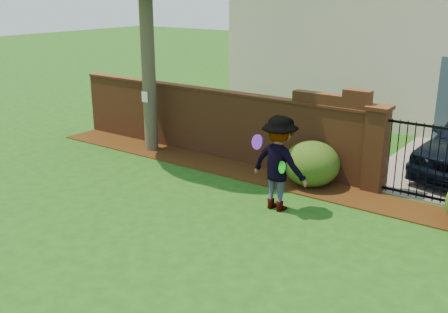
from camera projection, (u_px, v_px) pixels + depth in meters
The scene contains 11 objects.
ground at pixel (168, 227), 9.77m from camera, with size 80.00×80.00×0.01m, color #1D4F13.
mulch_bed at pixel (230, 168), 12.87m from camera, with size 11.10×1.08×0.03m, color #331B09.
brick_wall at pixel (211, 121), 13.70m from camera, with size 8.70×0.31×2.16m.
pillar_left at pixel (376, 148), 11.23m from camera, with size 0.50×0.50×1.88m.
iron_gate at pixel (428, 162), 10.65m from camera, with size 1.78×0.03×1.60m.
house at pixel (428, 22), 17.51m from camera, with size 12.40×6.40×6.30m.
paper_notice at pixel (145, 97), 13.80m from camera, with size 0.20×0.01×0.28m, color white.
shrub_left at pixel (312, 164), 11.66m from camera, with size 1.24×1.24×1.01m, color #224B16.
man at pixel (278, 164), 10.26m from camera, with size 1.23×0.71×1.90m, color gray.
frisbee_purple at pixel (257, 142), 10.38m from camera, with size 0.30×0.30×0.03m, color #6B22D4.
frisbee_green at pixel (282, 167), 9.97m from camera, with size 0.24×0.24×0.02m, color green.
Camera 1 is at (6.07, -6.61, 4.20)m, focal length 42.28 mm.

